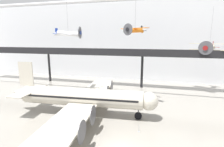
{
  "coord_description": "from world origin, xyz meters",
  "views": [
    {
      "loc": [
        4.15,
        -19.97,
        14.06
      ],
      "look_at": [
        -3.81,
        10.39,
        7.71
      ],
      "focal_mm": 28.0,
      "sensor_mm": 36.0,
      "label": 1
    }
  ],
  "objects_px": {
    "suspended_plane_cream_biplane": "(209,48)",
    "suspended_plane_white_twin": "(68,34)",
    "suspended_plane_orange_highwing": "(135,30)",
    "stanchion_barrier": "(139,130)",
    "airliner_silver_main": "(81,97)"
  },
  "relations": [
    {
      "from": "suspended_plane_orange_highwing",
      "to": "suspended_plane_cream_biplane",
      "type": "distance_m",
      "value": 22.36
    },
    {
      "from": "suspended_plane_white_twin",
      "to": "suspended_plane_orange_highwing",
      "type": "bearing_deg",
      "value": 7.16
    },
    {
      "from": "suspended_plane_white_twin",
      "to": "suspended_plane_cream_biplane",
      "type": "bearing_deg",
      "value": 22.34
    },
    {
      "from": "airliner_silver_main",
      "to": "stanchion_barrier",
      "type": "height_order",
      "value": "airliner_silver_main"
    },
    {
      "from": "suspended_plane_orange_highwing",
      "to": "suspended_plane_cream_biplane",
      "type": "height_order",
      "value": "suspended_plane_orange_highwing"
    },
    {
      "from": "suspended_plane_cream_biplane",
      "to": "suspended_plane_white_twin",
      "type": "bearing_deg",
      "value": -32.83
    },
    {
      "from": "suspended_plane_white_twin",
      "to": "stanchion_barrier",
      "type": "xyz_separation_m",
      "value": [
        15.2,
        -7.44,
        -14.61
      ]
    },
    {
      "from": "suspended_plane_orange_highwing",
      "to": "suspended_plane_cream_biplane",
      "type": "bearing_deg",
      "value": 157.6
    },
    {
      "from": "suspended_plane_orange_highwing",
      "to": "stanchion_barrier",
      "type": "height_order",
      "value": "suspended_plane_orange_highwing"
    },
    {
      "from": "suspended_plane_orange_highwing",
      "to": "suspended_plane_white_twin",
      "type": "distance_m",
      "value": 13.27
    },
    {
      "from": "suspended_plane_cream_biplane",
      "to": "suspended_plane_white_twin",
      "type": "height_order",
      "value": "suspended_plane_white_twin"
    },
    {
      "from": "suspended_plane_white_twin",
      "to": "airliner_silver_main",
      "type": "bearing_deg",
      "value": -51.63
    },
    {
      "from": "stanchion_barrier",
      "to": "airliner_silver_main",
      "type": "bearing_deg",
      "value": 163.13
    },
    {
      "from": "suspended_plane_orange_highwing",
      "to": "stanchion_barrier",
      "type": "relative_size",
      "value": 6.7
    },
    {
      "from": "suspended_plane_cream_biplane",
      "to": "suspended_plane_white_twin",
      "type": "relative_size",
      "value": 1.47
    }
  ]
}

